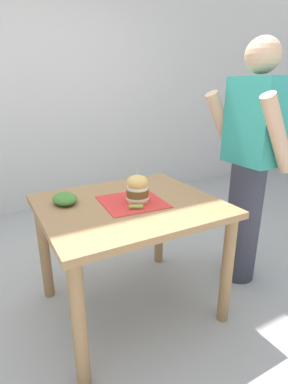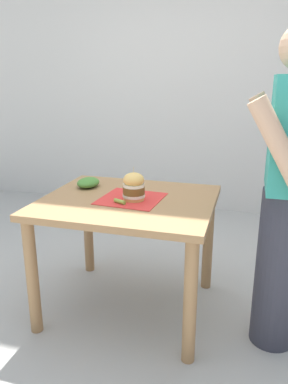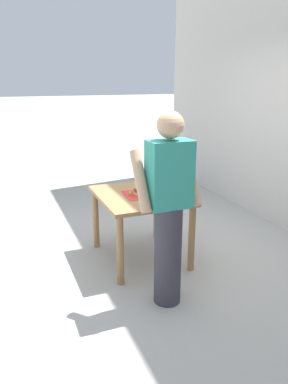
% 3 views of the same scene
% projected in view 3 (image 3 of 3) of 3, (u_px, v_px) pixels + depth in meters
% --- Properties ---
extents(ground_plane, '(80.00, 80.00, 0.00)m').
position_uv_depth(ground_plane, '(141.00, 257.00, 4.21)').
color(ground_plane, '#ADAAA3').
extents(patio_table, '(0.89, 1.03, 0.75)m').
position_uv_depth(patio_table, '(141.00, 205.00, 4.03)').
color(patio_table, '#9E7247').
rests_on(patio_table, ground).
extents(serving_paper, '(0.38, 0.38, 0.00)m').
position_uv_depth(serving_paper, '(141.00, 194.00, 3.97)').
color(serving_paper, red).
rests_on(serving_paper, patio_table).
extents(sandwich, '(0.13, 0.13, 0.20)m').
position_uv_depth(sandwich, '(140.00, 188.00, 3.92)').
color(sandwich, '#E5B25B').
rests_on(sandwich, serving_paper).
extents(pickle_spear, '(0.05, 0.08, 0.02)m').
position_uv_depth(pickle_spear, '(130.00, 193.00, 3.96)').
color(pickle_spear, '#8EA83D').
rests_on(pickle_spear, serving_paper).
extents(side_salad, '(0.18, 0.14, 0.06)m').
position_uv_depth(side_salad, '(144.00, 182.00, 4.34)').
color(side_salad, '#477F33').
rests_on(side_salad, patio_table).
extents(diner_across_table, '(0.55, 0.35, 1.69)m').
position_uv_depth(diner_across_table, '(169.00, 208.00, 3.14)').
color(diner_across_table, '#33333D').
rests_on(diner_across_table, ground).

